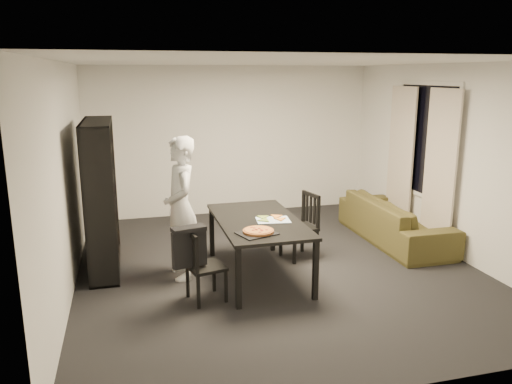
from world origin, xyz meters
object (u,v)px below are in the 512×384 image
object	(u,v)px
person	(181,208)
baking_tray	(257,233)
bookshelf	(101,196)
pepperoni_pizza	(258,231)
chair_left	(199,262)
dining_table	(258,224)
chair_right	(304,221)
sofa	(395,220)

from	to	relation	value
person	baking_tray	world-z (taller)	person
bookshelf	baking_tray	xyz separation A→B (m)	(1.69, -1.36, -0.21)
person	pepperoni_pizza	distance (m)	1.08
pepperoni_pizza	bookshelf	bearing A→B (deg)	142.00
person	chair_left	bearing A→B (deg)	2.71
dining_table	pepperoni_pizza	world-z (taller)	pepperoni_pizza
bookshelf	person	xyz separation A→B (m)	(0.94, -0.60, -0.08)
dining_table	pepperoni_pizza	xyz separation A→B (m)	(-0.14, -0.52, 0.09)
bookshelf	baking_tray	distance (m)	2.18
chair_right	sofa	xyz separation A→B (m)	(1.55, 0.29, -0.19)
pepperoni_pizza	baking_tray	bearing A→B (deg)	-135.09
chair_right	person	size ratio (longest dim) A/B	0.51
chair_left	baking_tray	size ratio (longest dim) A/B	2.04
bookshelf	dining_table	world-z (taller)	bookshelf
bookshelf	chair_left	size ratio (longest dim) A/B	2.33
bookshelf	person	distance (m)	1.12
baking_tray	dining_table	bearing A→B (deg)	73.64
bookshelf	chair_right	xyz separation A→B (m)	(2.63, -0.34, -0.44)
baking_tray	sofa	xyz separation A→B (m)	(2.49, 1.32, -0.42)
person	bookshelf	bearing A→B (deg)	-127.41
chair_left	baking_tray	distance (m)	0.70
baking_tray	chair_left	bearing A→B (deg)	179.53
person	pepperoni_pizza	world-z (taller)	person
chair_right	sofa	world-z (taller)	chair_right
chair_left	chair_right	world-z (taller)	chair_right
dining_table	baking_tray	xyz separation A→B (m)	(-0.16, -0.54, 0.07)
chair_left	pepperoni_pizza	xyz separation A→B (m)	(0.67, 0.02, 0.29)
pepperoni_pizza	sofa	xyz separation A→B (m)	(2.47, 1.29, -0.44)
chair_left	chair_right	distance (m)	1.89
chair_right	baking_tray	bearing A→B (deg)	-55.98
chair_left	person	distance (m)	0.87
person	sofa	xyz separation A→B (m)	(3.25, 0.55, -0.56)
dining_table	baking_tray	distance (m)	0.57
bookshelf	baking_tray	world-z (taller)	bookshelf
pepperoni_pizza	sofa	bearing A→B (deg)	27.62
bookshelf	chair_right	size ratio (longest dim) A/B	2.13
dining_table	baking_tray	bearing A→B (deg)	-106.36
chair_right	person	bearing A→B (deg)	-94.69
chair_left	baking_tray	world-z (taller)	chair_left
chair_left	chair_right	bearing A→B (deg)	-70.96
chair_left	person	bearing A→B (deg)	-5.97
dining_table	pepperoni_pizza	bearing A→B (deg)	-104.68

